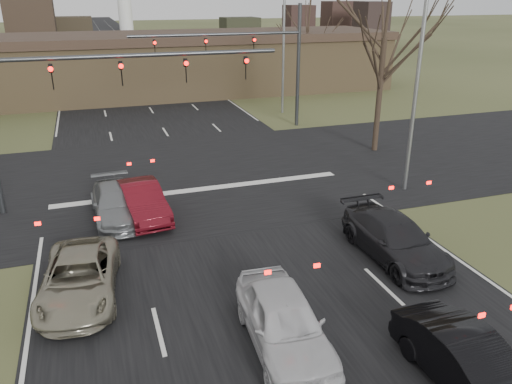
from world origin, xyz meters
TOP-DOWN VIEW (x-y plane):
  - ground at (0.00, 0.00)m, footprint 360.00×360.00m
  - road_main at (0.00, 60.00)m, footprint 14.00×300.00m
  - road_cross at (0.00, 15.00)m, footprint 200.00×14.00m
  - building at (2.00, 38.00)m, footprint 42.40×10.40m
  - mast_arm_near at (-5.23, 13.00)m, footprint 12.12×0.24m
  - mast_arm_far at (6.18, 23.00)m, footprint 11.12×0.24m
  - streetlight_right_near at (8.82, 10.00)m, footprint 2.34×0.25m
  - streetlight_right_far at (9.32, 27.00)m, footprint 2.34×0.25m
  - tree_right_far at (15.00, 35.00)m, footprint 5.40×5.40m
  - car_silver_suv at (-5.46, 5.44)m, footprint 2.67×4.89m
  - car_white_sedan at (-0.50, 1.39)m, footprint 2.09×4.59m
  - car_black_hatch at (2.96, -1.35)m, footprint 1.58×4.21m
  - car_charcoal_sedan at (4.84, 4.55)m, footprint 2.02×4.94m
  - car_grey_ahead at (-4.00, 10.94)m, footprint 2.06×4.63m
  - car_red_ahead at (-3.00, 10.76)m, footprint 1.99×4.46m

SIDE VIEW (x-z plane):
  - ground at x=0.00m, z-range 0.00..0.00m
  - road_main at x=0.00m, z-range 0.00..0.02m
  - road_cross at x=0.00m, z-range 0.00..0.03m
  - car_silver_suv at x=-5.46m, z-range 0.00..1.30m
  - car_grey_ahead at x=-4.00m, z-range 0.00..1.32m
  - car_black_hatch at x=2.96m, z-range 0.00..1.37m
  - car_red_ahead at x=-3.00m, z-range 0.00..1.42m
  - car_charcoal_sedan at x=4.84m, z-range 0.00..1.43m
  - car_white_sedan at x=-0.50m, z-range 0.00..1.53m
  - building at x=2.00m, z-range 0.02..5.32m
  - mast_arm_far at x=6.18m, z-range 1.02..9.02m
  - mast_arm_near at x=-5.23m, z-range 1.07..9.07m
  - streetlight_right_near at x=8.82m, z-range 0.59..10.59m
  - streetlight_right_far at x=9.32m, z-range 0.59..10.59m
  - tree_right_far at x=15.00m, z-range 2.46..11.46m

